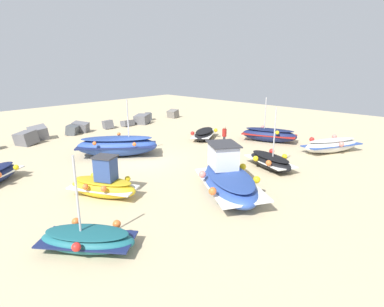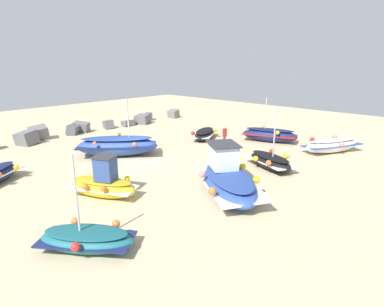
{
  "view_description": "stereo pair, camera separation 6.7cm",
  "coord_description": "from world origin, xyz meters",
  "px_view_note": "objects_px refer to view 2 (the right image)",
  "views": [
    {
      "loc": [
        -12.81,
        -16.49,
        6.37
      ],
      "look_at": [
        1.06,
        -3.51,
        0.9
      ],
      "focal_mm": 30.71,
      "sensor_mm": 36.0,
      "label": 1
    },
    {
      "loc": [
        -12.76,
        -16.54,
        6.37
      ],
      "look_at": [
        1.06,
        -3.51,
        0.9
      ],
      "focal_mm": 30.71,
      "sensor_mm": 36.0,
      "label": 2
    }
  ],
  "objects_px": {
    "fishing_boat_0": "(103,184)",
    "person_walking": "(225,135)",
    "fishing_boat_1": "(117,145)",
    "fishing_boat_8": "(228,179)",
    "fishing_boat_4": "(332,145)",
    "fishing_boat_2": "(270,135)",
    "fishing_boat_7": "(87,239)",
    "fishing_boat_6": "(270,161)",
    "fishing_boat_3": "(205,134)"
  },
  "relations": [
    {
      "from": "fishing_boat_0",
      "to": "person_walking",
      "type": "xyz_separation_m",
      "value": [
        11.29,
        1.48,
        0.29
      ]
    },
    {
      "from": "fishing_boat_1",
      "to": "fishing_boat_8",
      "type": "bearing_deg",
      "value": 130.64
    },
    {
      "from": "fishing_boat_4",
      "to": "person_walking",
      "type": "relative_size",
      "value": 2.91
    },
    {
      "from": "fishing_boat_2",
      "to": "fishing_boat_8",
      "type": "distance_m",
      "value": 11.54
    },
    {
      "from": "fishing_boat_1",
      "to": "fishing_boat_2",
      "type": "bearing_deg",
      "value": -165.7
    },
    {
      "from": "fishing_boat_0",
      "to": "fishing_boat_8",
      "type": "bearing_deg",
      "value": 20.39
    },
    {
      "from": "fishing_boat_1",
      "to": "fishing_boat_7",
      "type": "height_order",
      "value": "fishing_boat_1"
    },
    {
      "from": "fishing_boat_4",
      "to": "fishing_boat_6",
      "type": "xyz_separation_m",
      "value": [
        -6.19,
        1.32,
        -0.07
      ]
    },
    {
      "from": "fishing_boat_6",
      "to": "fishing_boat_8",
      "type": "distance_m",
      "value": 4.91
    },
    {
      "from": "fishing_boat_2",
      "to": "fishing_boat_1",
      "type": "bearing_deg",
      "value": -136.69
    },
    {
      "from": "fishing_boat_1",
      "to": "fishing_boat_4",
      "type": "distance_m",
      "value": 15.03
    },
    {
      "from": "fishing_boat_6",
      "to": "person_walking",
      "type": "xyz_separation_m",
      "value": [
        2.06,
        5.08,
        0.47
      ]
    },
    {
      "from": "fishing_boat_2",
      "to": "fishing_boat_7",
      "type": "relative_size",
      "value": 1.31
    },
    {
      "from": "fishing_boat_2",
      "to": "fishing_boat_3",
      "type": "relative_size",
      "value": 1.2
    },
    {
      "from": "fishing_boat_8",
      "to": "fishing_boat_4",
      "type": "bearing_deg",
      "value": -59.47
    },
    {
      "from": "fishing_boat_3",
      "to": "fishing_boat_6",
      "type": "height_order",
      "value": "fishing_boat_6"
    },
    {
      "from": "fishing_boat_2",
      "to": "person_walking",
      "type": "distance_m",
      "value": 4.18
    },
    {
      "from": "fishing_boat_1",
      "to": "fishing_boat_8",
      "type": "distance_m",
      "value": 9.54
    },
    {
      "from": "fishing_boat_3",
      "to": "fishing_boat_8",
      "type": "height_order",
      "value": "fishing_boat_8"
    },
    {
      "from": "fishing_boat_0",
      "to": "fishing_boat_2",
      "type": "distance_m",
      "value": 15.16
    },
    {
      "from": "fishing_boat_3",
      "to": "fishing_boat_8",
      "type": "bearing_deg",
      "value": 18.14
    },
    {
      "from": "fishing_boat_1",
      "to": "fishing_boat_7",
      "type": "bearing_deg",
      "value": 92.02
    },
    {
      "from": "fishing_boat_7",
      "to": "person_walking",
      "type": "relative_size",
      "value": 2.18
    },
    {
      "from": "fishing_boat_0",
      "to": "fishing_boat_1",
      "type": "xyz_separation_m",
      "value": [
        4.52,
        5.42,
        0.08
      ]
    },
    {
      "from": "fishing_boat_1",
      "to": "fishing_boat_6",
      "type": "height_order",
      "value": "fishing_boat_1"
    },
    {
      "from": "fishing_boat_3",
      "to": "person_walking",
      "type": "xyz_separation_m",
      "value": [
        -1.04,
        -2.89,
        0.53
      ]
    },
    {
      "from": "fishing_boat_4",
      "to": "fishing_boat_2",
      "type": "bearing_deg",
      "value": 118.08
    },
    {
      "from": "fishing_boat_0",
      "to": "fishing_boat_1",
      "type": "height_order",
      "value": "fishing_boat_1"
    },
    {
      "from": "fishing_boat_7",
      "to": "fishing_boat_2",
      "type": "bearing_deg",
      "value": 64.21
    },
    {
      "from": "fishing_boat_3",
      "to": "fishing_boat_6",
      "type": "xyz_separation_m",
      "value": [
        -3.11,
        -7.97,
        0.06
      ]
    },
    {
      "from": "fishing_boat_2",
      "to": "fishing_boat_7",
      "type": "height_order",
      "value": "fishing_boat_2"
    },
    {
      "from": "fishing_boat_1",
      "to": "fishing_boat_7",
      "type": "distance_m",
      "value": 11.65
    },
    {
      "from": "fishing_boat_1",
      "to": "fishing_boat_6",
      "type": "relative_size",
      "value": 1.47
    },
    {
      "from": "fishing_boat_6",
      "to": "fishing_boat_2",
      "type": "bearing_deg",
      "value": -37.72
    },
    {
      "from": "fishing_boat_1",
      "to": "fishing_boat_3",
      "type": "relative_size",
      "value": 1.43
    },
    {
      "from": "fishing_boat_7",
      "to": "person_walking",
      "type": "distance_m",
      "value": 15.07
    },
    {
      "from": "fishing_boat_4",
      "to": "fishing_boat_3",
      "type": "bearing_deg",
      "value": 133.4
    },
    {
      "from": "person_walking",
      "to": "fishing_boat_4",
      "type": "bearing_deg",
      "value": -17.71
    },
    {
      "from": "fishing_boat_0",
      "to": "fishing_boat_8",
      "type": "height_order",
      "value": "fishing_boat_8"
    },
    {
      "from": "fishing_boat_2",
      "to": "fishing_boat_3",
      "type": "bearing_deg",
      "value": -166.92
    },
    {
      "from": "fishing_boat_7",
      "to": "fishing_boat_8",
      "type": "height_order",
      "value": "fishing_boat_7"
    },
    {
      "from": "fishing_boat_8",
      "to": "person_walking",
      "type": "bearing_deg",
      "value": -16.39
    },
    {
      "from": "fishing_boat_2",
      "to": "fishing_boat_0",
      "type": "bearing_deg",
      "value": -109.64
    },
    {
      "from": "fishing_boat_6",
      "to": "fishing_boat_8",
      "type": "relative_size",
      "value": 0.67
    },
    {
      "from": "fishing_boat_1",
      "to": "fishing_boat_3",
      "type": "distance_m",
      "value": 7.9
    },
    {
      "from": "fishing_boat_2",
      "to": "fishing_boat_3",
      "type": "distance_m",
      "value": 5.26
    },
    {
      "from": "fishing_boat_3",
      "to": "fishing_boat_7",
      "type": "bearing_deg",
      "value": -1.16
    },
    {
      "from": "fishing_boat_0",
      "to": "fishing_boat_6",
      "type": "bearing_deg",
      "value": 42.47
    },
    {
      "from": "fishing_boat_0",
      "to": "fishing_boat_6",
      "type": "height_order",
      "value": "fishing_boat_6"
    },
    {
      "from": "fishing_boat_2",
      "to": "fishing_boat_6",
      "type": "height_order",
      "value": "fishing_boat_6"
    }
  ]
}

